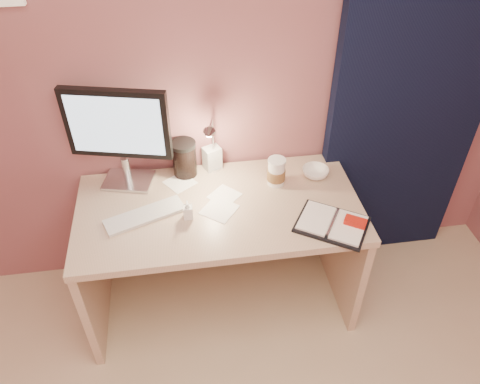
{
  "coord_description": "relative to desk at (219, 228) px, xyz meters",
  "views": [
    {
      "loc": [
        -0.15,
        -0.33,
        2.26
      ],
      "look_at": [
        0.1,
        1.33,
        0.85
      ],
      "focal_mm": 35.0,
      "sensor_mm": 36.0,
      "label": 1
    }
  ],
  "objects": [
    {
      "name": "product_box",
      "position": [
        0.0,
        0.24,
        0.29
      ],
      "size": [
        0.11,
        0.1,
        0.13
      ],
      "primitive_type": "cube",
      "rotation": [
        0.0,
        0.0,
        0.4
      ],
      "color": "silver",
      "rests_on": "desk"
    },
    {
      "name": "room",
      "position": [
        0.95,
        0.24,
        0.63
      ],
      "size": [
        3.5,
        3.5,
        3.5
      ],
      "color": "#C6B28E",
      "rests_on": "ground"
    },
    {
      "name": "coffee_cup",
      "position": [
        0.31,
        0.06,
        0.3
      ],
      "size": [
        0.09,
        0.09,
        0.15
      ],
      "color": "white",
      "rests_on": "desk"
    },
    {
      "name": "monitor",
      "position": [
        -0.44,
        0.18,
        0.55
      ],
      "size": [
        0.5,
        0.23,
        0.54
      ],
      "rotation": [
        0.0,
        0.0,
        -0.25
      ],
      "color": "silver",
      "rests_on": "desk"
    },
    {
      "name": "paper_c",
      "position": [
        -0.18,
        0.14,
        0.23
      ],
      "size": [
        0.19,
        0.19,
        0.0
      ],
      "primitive_type": "cube",
      "rotation": [
        0.0,
        0.0,
        0.6
      ],
      "color": "white",
      "rests_on": "desk"
    },
    {
      "name": "planner",
      "position": [
        0.52,
        -0.29,
        0.24
      ],
      "size": [
        0.4,
        0.37,
        0.05
      ],
      "rotation": [
        0.0,
        0.0,
        -0.57
      ],
      "color": "black",
      "rests_on": "desk"
    },
    {
      "name": "lotion_bottle",
      "position": [
        -0.15,
        -0.13,
        0.28
      ],
      "size": [
        0.04,
        0.05,
        0.1
      ],
      "primitive_type": "imported",
      "rotation": [
        0.0,
        0.0,
        -0.0
      ],
      "color": "white",
      "rests_on": "desk"
    },
    {
      "name": "desk",
      "position": [
        0.0,
        0.0,
        0.0
      ],
      "size": [
        1.4,
        0.7,
        0.73
      ],
      "color": "#C6A68C",
      "rests_on": "ground"
    },
    {
      "name": "paper_a",
      "position": [
        0.04,
        -0.0,
        0.23
      ],
      "size": [
        0.19,
        0.19,
        0.0
      ],
      "primitive_type": "cube",
      "rotation": [
        0.0,
        0.0,
        0.78
      ],
      "color": "white",
      "rests_on": "desk"
    },
    {
      "name": "keyboard",
      "position": [
        -0.36,
        -0.1,
        0.23
      ],
      "size": [
        0.4,
        0.24,
        0.02
      ],
      "primitive_type": "cube",
      "rotation": [
        0.0,
        0.0,
        0.36
      ],
      "color": "silver",
      "rests_on": "desk"
    },
    {
      "name": "paper_b",
      "position": [
        -0.0,
        -0.1,
        0.23
      ],
      "size": [
        0.21,
        0.21,
        0.0
      ],
      "primitive_type": "cube",
      "rotation": [
        0.0,
        0.0,
        -0.67
      ],
      "color": "white",
      "rests_on": "desk"
    },
    {
      "name": "desk_lamp",
      "position": [
        0.03,
        0.15,
        0.44
      ],
      "size": [
        0.11,
        0.21,
        0.34
      ],
      "rotation": [
        0.0,
        0.0,
        -0.22
      ],
      "color": "silver",
      "rests_on": "desk"
    },
    {
      "name": "bowl",
      "position": [
        0.53,
        0.09,
        0.25
      ],
      "size": [
        0.17,
        0.17,
        0.04
      ],
      "primitive_type": "imported",
      "rotation": [
        0.0,
        0.0,
        0.29
      ],
      "color": "white",
      "rests_on": "desk"
    },
    {
      "name": "dark_jar",
      "position": [
        -0.15,
        0.21,
        0.31
      ],
      "size": [
        0.12,
        0.12,
        0.18
      ],
      "primitive_type": "cylinder",
      "color": "black",
      "rests_on": "desk"
    }
  ]
}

